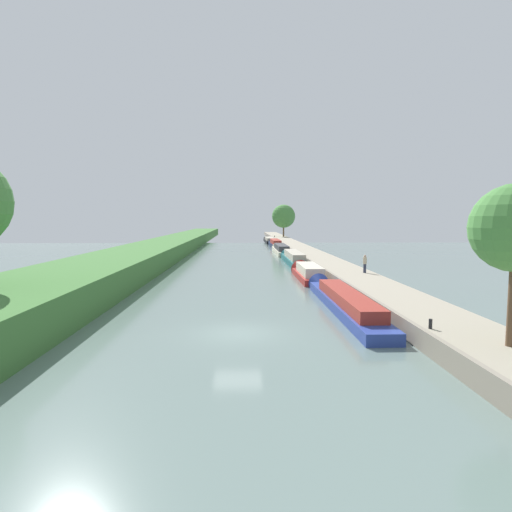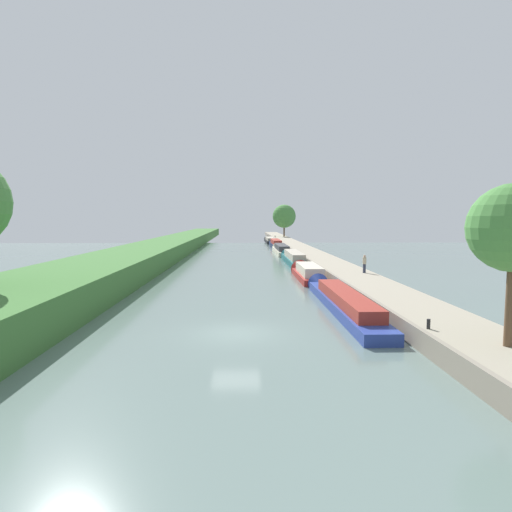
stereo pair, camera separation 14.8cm
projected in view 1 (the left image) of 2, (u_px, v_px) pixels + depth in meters
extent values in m
plane|color=slate|center=(238.00, 333.00, 21.56)|extent=(160.00, 160.00, 0.00)
cube|color=#9E937F|center=(437.00, 323.00, 21.86)|extent=(4.00, 260.00, 0.95)
cube|color=gray|center=(397.00, 323.00, 21.79)|extent=(0.25, 260.00, 1.00)
cube|color=#283D93|center=(344.00, 305.00, 26.97)|extent=(1.87, 15.78, 0.63)
cube|color=maroon|center=(348.00, 298.00, 26.13)|extent=(1.53, 11.04, 0.70)
cone|color=#283D93|center=(320.00, 285.00, 35.38)|extent=(1.77, 1.12, 1.77)
cube|color=maroon|center=(309.00, 276.00, 40.61)|extent=(2.15, 9.25, 0.58)
cube|color=beige|center=(310.00, 270.00, 40.08)|extent=(1.76, 6.48, 0.89)
cone|color=maroon|center=(301.00, 270.00, 45.85)|extent=(2.04, 1.29, 2.04)
cube|color=#195B60|center=(293.00, 261.00, 54.88)|extent=(1.94, 14.35, 0.75)
cube|color=#B2A893|center=(294.00, 255.00, 54.10)|extent=(1.59, 10.04, 0.86)
cone|color=#195B60|center=(287.00, 255.00, 62.60)|extent=(1.84, 1.17, 1.84)
cube|color=beige|center=(281.00, 251.00, 70.34)|extent=(2.05, 14.09, 0.72)
cube|color=#333338|center=(281.00, 247.00, 69.57)|extent=(1.68, 9.86, 0.83)
cone|color=beige|center=(277.00, 248.00, 77.97)|extent=(1.94, 1.23, 1.94)
cube|color=#141E42|center=(275.00, 245.00, 85.64)|extent=(1.92, 14.00, 0.79)
cube|color=maroon|center=(276.00, 242.00, 84.86)|extent=(1.58, 9.80, 0.83)
cone|color=#141E42|center=(273.00, 243.00, 93.18)|extent=(1.83, 1.15, 1.83)
cube|color=black|center=(269.00, 241.00, 101.99)|extent=(2.04, 14.93, 0.68)
cube|color=#B2A893|center=(269.00, 239.00, 101.18)|extent=(1.67, 10.45, 0.64)
cone|color=black|center=(267.00, 239.00, 110.02)|extent=(1.94, 1.22, 1.94)
cylinder|color=brown|center=(512.00, 300.00, 16.17)|extent=(0.33, 0.33, 3.69)
cylinder|color=brown|center=(284.00, 230.00, 113.48)|extent=(0.42, 0.42, 3.80)
sphere|color=#47843D|center=(284.00, 216.00, 113.15)|extent=(6.31, 6.31, 6.31)
cylinder|color=#282D42|center=(365.00, 268.00, 38.17)|extent=(0.26, 0.26, 0.82)
cylinder|color=tan|center=(365.00, 261.00, 38.11)|extent=(0.34, 0.34, 0.62)
sphere|color=tan|center=(365.00, 256.00, 38.07)|extent=(0.22, 0.22, 0.22)
cylinder|color=black|center=(430.00, 324.00, 18.86)|extent=(0.16, 0.16, 0.45)
cylinder|color=black|center=(275.00, 236.00, 109.63)|extent=(0.16, 0.16, 0.45)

